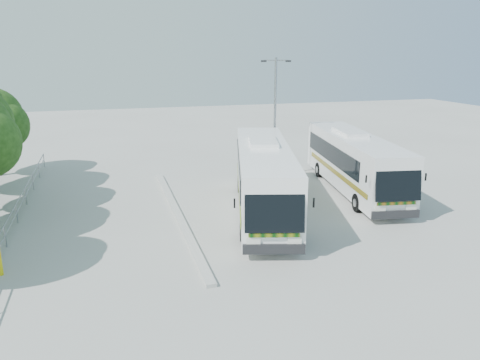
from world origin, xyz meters
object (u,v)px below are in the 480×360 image
object	(u,v)px
coach_main	(264,177)
coach_adjacent	(354,161)
bollard	(0,262)
lamppost	(275,113)

from	to	relation	value
coach_main	coach_adjacent	xyz separation A→B (m)	(6.42, 2.15, -0.08)
bollard	lamppost	bearing A→B (deg)	35.53
coach_main	bollard	xyz separation A→B (m)	(-11.85, -4.12, -1.36)
coach_main	bollard	distance (m)	12.62
coach_main	lamppost	xyz separation A→B (m)	(2.93, 6.43, 2.40)
coach_main	bollard	bearing A→B (deg)	-145.71
coach_adjacent	bollard	xyz separation A→B (m)	(-18.27, -6.27, -1.29)
coach_main	coach_adjacent	world-z (taller)	coach_main
coach_adjacent	bollard	distance (m)	19.35
bollard	coach_main	bearing A→B (deg)	19.19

